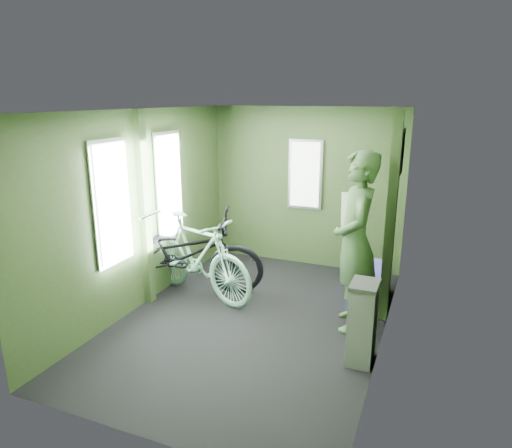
% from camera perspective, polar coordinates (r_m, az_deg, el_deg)
% --- Properties ---
extents(room, '(4.00, 4.02, 2.31)m').
position_cam_1_polar(room, '(4.80, -0.68, 3.72)').
color(room, black).
rests_on(room, ground).
extents(bicycle_black, '(2.19, 1.42, 1.16)m').
position_cam_1_polar(bicycle_black, '(5.98, -8.95, -8.53)').
color(bicycle_black, black).
rests_on(bicycle_black, ground).
extents(bicycle_mint, '(1.85, 1.05, 1.08)m').
position_cam_1_polar(bicycle_mint, '(5.88, -7.17, -8.88)').
color(bicycle_mint, '#84C7A7').
rests_on(bicycle_mint, ground).
extents(passenger, '(0.63, 0.81, 1.92)m').
position_cam_1_polar(passenger, '(4.88, 12.31, -2.21)').
color(passenger, '#38572F').
rests_on(passenger, ground).
extents(waste_box, '(0.24, 0.33, 0.80)m').
position_cam_1_polar(waste_box, '(4.45, 13.15, -11.94)').
color(waste_box, gray).
rests_on(waste_box, ground).
extents(bench_seat, '(0.49, 0.83, 0.86)m').
position_cam_1_polar(bench_seat, '(5.80, 14.22, -6.90)').
color(bench_seat, navy).
rests_on(bench_seat, ground).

